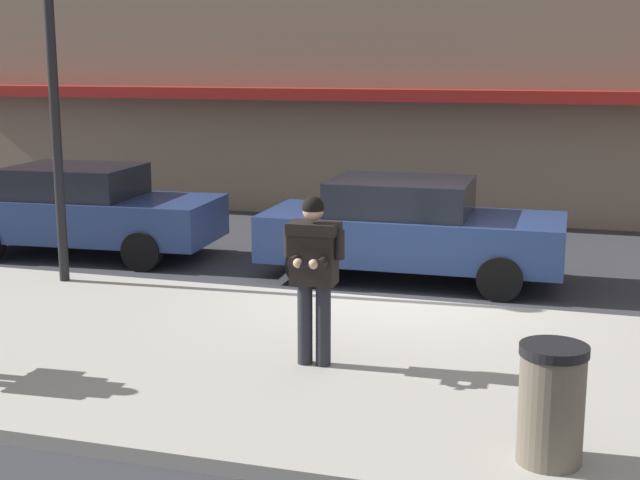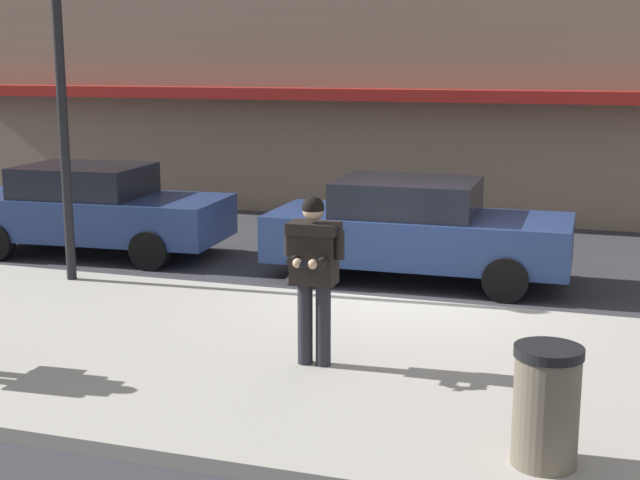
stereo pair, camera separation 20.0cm
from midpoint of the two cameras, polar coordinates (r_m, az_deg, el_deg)
The scene contains 8 objects.
ground_plane at distance 12.34m, azimuth 4.66°, elevation -4.11°, with size 80.00×80.00×0.00m, color #333338.
sidewalk at distance 9.47m, azimuth 6.94°, elevation -8.61°, with size 32.00×5.30×0.14m, color #A8A399.
curb_paint_line at distance 12.23m, azimuth 9.31°, elevation -4.36°, with size 28.00×0.12×0.01m, color silver.
parked_sedan_near at distance 15.73m, azimuth -15.23°, elevation 1.87°, with size 4.61×2.14×1.54m.
parked_sedan_mid at distance 13.53m, azimuth 5.33°, elevation 0.71°, with size 4.53×1.99×1.54m.
man_texting_on_phone at distance 9.21m, azimuth -1.03°, elevation -1.44°, with size 0.65×0.59×1.81m.
street_lamp_post at distance 13.20m, azimuth -17.17°, elevation 10.25°, with size 0.36×0.36×4.88m.
trash_bin at distance 7.38m, azimuth 13.83°, elevation -10.14°, with size 0.55×0.55×0.98m.
Camera 1 is at (2.38, -11.66, 3.32)m, focal length 50.00 mm.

